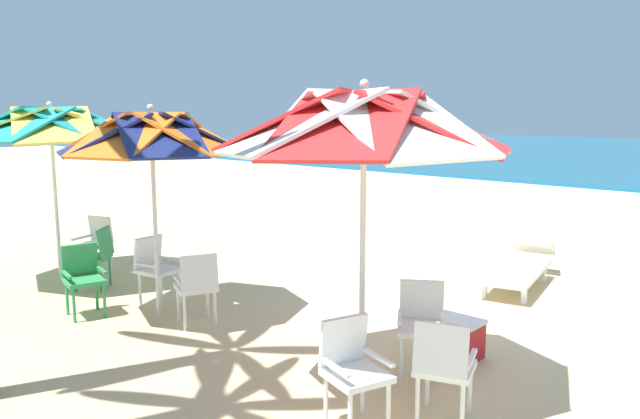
{
  "coord_description": "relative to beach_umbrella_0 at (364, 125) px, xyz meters",
  "views": [
    {
      "loc": [
        3.76,
        -7.39,
        2.48
      ],
      "look_at": [
        -2.44,
        -0.43,
        1.0
      ],
      "focal_mm": 35.38,
      "sensor_mm": 36.0,
      "label": 1
    }
  ],
  "objects": [
    {
      "name": "plastic_chair_7",
      "position": [
        -4.75,
        0.11,
        -1.86
      ],
      "size": [
        0.63,
        0.63,
        0.87
      ],
      "color": "#2D8C4C",
      "rests_on": "ground"
    },
    {
      "name": "plastic_chair_0",
      "position": [
        0.33,
        -0.55,
        -1.86
      ],
      "size": [
        0.58,
        0.55,
        0.87
      ],
      "color": "white",
      "rests_on": "ground"
    },
    {
      "name": "beach_umbrella_2",
      "position": [
        -5.5,
        -0.07,
        -0.09
      ],
      "size": [
        2.61,
        2.61,
        2.6
      ],
      "color": "silver",
      "rests_on": "ground"
    },
    {
      "name": "beach_umbrella_0",
      "position": [
        0.0,
        0.0,
        0.0
      ],
      "size": [
        2.55,
        2.55,
        2.73
      ],
      "color": "silver",
      "rests_on": "ground"
    },
    {
      "name": "plastic_chair_5",
      "position": [
        -3.57,
        0.27,
        -1.86
      ],
      "size": [
        0.52,
        0.49,
        0.87
      ],
      "color": "white",
      "rests_on": "ground"
    },
    {
      "name": "cooler_box",
      "position": [
        0.24,
        1.26,
        -2.16
      ],
      "size": [
        0.5,
        0.34,
        0.4
      ],
      "color": "red",
      "rests_on": "ground"
    },
    {
      "name": "plastic_chair_1",
      "position": [
        0.85,
        -0.05,
        -1.86
      ],
      "size": [
        0.56,
        0.58,
        0.87
      ],
      "color": "white",
      "rests_on": "ground"
    },
    {
      "name": "sun_lounger_1",
      "position": [
        -0.42,
        4.19,
        -2.08
      ],
      "size": [
        1.04,
        2.23,
        0.62
      ],
      "color": "white",
      "rests_on": "ground"
    },
    {
      "name": "plastic_chair_3",
      "position": [
        -2.47,
        0.09,
        -1.86
      ],
      "size": [
        0.6,
        0.58,
        0.87
      ],
      "color": "white",
      "rests_on": "ground"
    },
    {
      "name": "plastic_chair_2",
      "position": [
        0.16,
        0.72,
        -1.86
      ],
      "size": [
        0.61,
        0.63,
        0.87
      ],
      "color": "white",
      "rests_on": "ground"
    },
    {
      "name": "ground_plane",
      "position": [
        -0.5,
        3.18,
        -2.36
      ],
      "size": [
        80.0,
        80.0,
        0.0
      ],
      "primitive_type": "plane",
      "color": "#D3B784"
    },
    {
      "name": "beach_umbrella_1",
      "position": [
        -3.11,
        -0.01,
        -0.17
      ],
      "size": [
        2.2,
        2.2,
        2.55
      ],
      "color": "silver",
      "rests_on": "ground"
    },
    {
      "name": "plastic_chair_4",
      "position": [
        -3.82,
        -0.59,
        -1.86
      ],
      "size": [
        0.56,
        0.54,
        0.87
      ],
      "color": "#2D8C4C",
      "rests_on": "ground"
    },
    {
      "name": "plastic_chair_6",
      "position": [
        -5.56,
        0.53,
        -1.86
      ],
      "size": [
        0.55,
        0.57,
        0.87
      ],
      "color": "white",
      "rests_on": "ground"
    }
  ]
}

